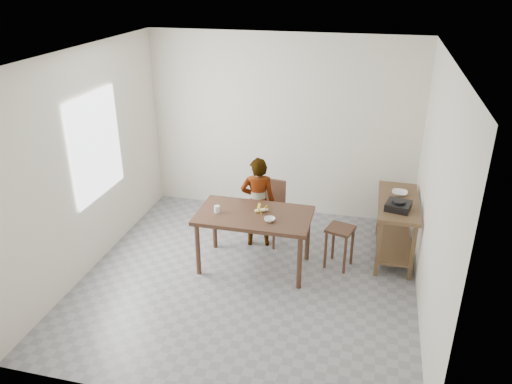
% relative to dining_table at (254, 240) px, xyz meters
% --- Properties ---
extents(floor, '(4.00, 4.00, 0.04)m').
position_rel_dining_table_xyz_m(floor, '(0.00, -0.30, -0.40)').
color(floor, gray).
rests_on(floor, ground).
extents(ceiling, '(4.00, 4.00, 0.04)m').
position_rel_dining_table_xyz_m(ceiling, '(0.00, -0.30, 2.35)').
color(ceiling, white).
rests_on(ceiling, wall_back).
extents(wall_back, '(4.00, 0.04, 2.70)m').
position_rel_dining_table_xyz_m(wall_back, '(0.00, 1.72, 0.98)').
color(wall_back, silver).
rests_on(wall_back, ground).
extents(wall_front, '(4.00, 0.04, 2.70)m').
position_rel_dining_table_xyz_m(wall_front, '(0.00, -2.32, 0.98)').
color(wall_front, silver).
rests_on(wall_front, ground).
extents(wall_left, '(0.04, 4.00, 2.70)m').
position_rel_dining_table_xyz_m(wall_left, '(-2.02, -0.30, 0.98)').
color(wall_left, silver).
rests_on(wall_left, ground).
extents(wall_right, '(0.04, 4.00, 2.70)m').
position_rel_dining_table_xyz_m(wall_right, '(2.02, -0.30, 0.98)').
color(wall_right, silver).
rests_on(wall_right, ground).
extents(window_pane, '(0.02, 1.10, 1.30)m').
position_rel_dining_table_xyz_m(window_pane, '(-1.97, -0.10, 1.12)').
color(window_pane, white).
rests_on(window_pane, wall_left).
extents(dining_table, '(1.40, 0.80, 0.75)m').
position_rel_dining_table_xyz_m(dining_table, '(0.00, 0.00, 0.00)').
color(dining_table, '#432A1C').
rests_on(dining_table, floor).
extents(prep_counter, '(0.50, 1.20, 0.80)m').
position_rel_dining_table_xyz_m(prep_counter, '(1.72, 0.70, 0.03)').
color(prep_counter, brown).
rests_on(prep_counter, floor).
extents(child, '(0.52, 0.41, 1.27)m').
position_rel_dining_table_xyz_m(child, '(-0.09, 0.56, 0.26)').
color(child, white).
rests_on(child, floor).
extents(dining_chair, '(0.47, 0.47, 0.86)m').
position_rel_dining_table_xyz_m(dining_chair, '(0.00, 0.67, 0.06)').
color(dining_chair, '#432A1C').
rests_on(dining_chair, floor).
extents(stool, '(0.39, 0.39, 0.55)m').
position_rel_dining_table_xyz_m(stool, '(1.04, 0.26, -0.10)').
color(stool, '#432A1C').
rests_on(stool, floor).
extents(glass_tumbler, '(0.08, 0.08, 0.09)m').
position_rel_dining_table_xyz_m(glass_tumbler, '(-0.45, -0.07, 0.42)').
color(glass_tumbler, silver).
rests_on(glass_tumbler, dining_table).
extents(small_bowl, '(0.16, 0.16, 0.04)m').
position_rel_dining_table_xyz_m(small_bowl, '(0.23, -0.14, 0.40)').
color(small_bowl, white).
rests_on(small_bowl, dining_table).
extents(banana, '(0.22, 0.19, 0.07)m').
position_rel_dining_table_xyz_m(banana, '(0.08, 0.07, 0.41)').
color(banana, '#E5D453').
rests_on(banana, dining_table).
extents(serving_bowl, '(0.21, 0.21, 0.05)m').
position_rel_dining_table_xyz_m(serving_bowl, '(1.73, 0.88, 0.45)').
color(serving_bowl, white).
rests_on(serving_bowl, prep_counter).
extents(gas_burner, '(0.34, 0.34, 0.09)m').
position_rel_dining_table_xyz_m(gas_burner, '(1.71, 0.44, 0.47)').
color(gas_burner, black).
rests_on(gas_burner, prep_counter).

